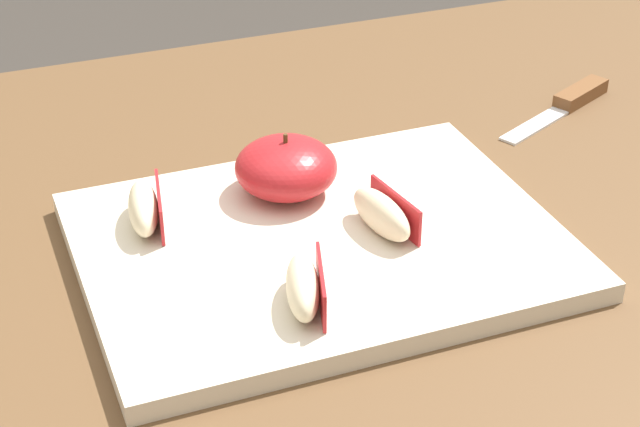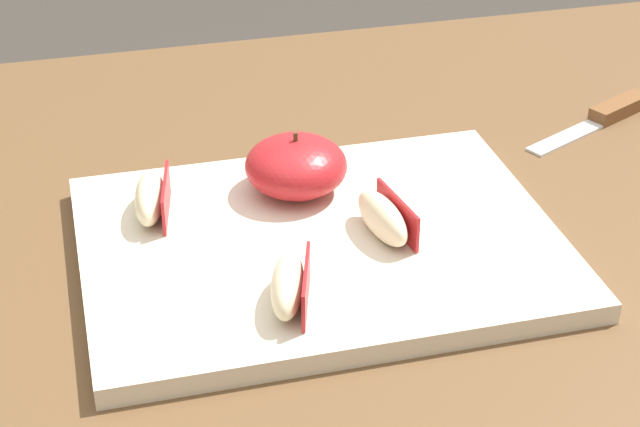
% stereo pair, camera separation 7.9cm
% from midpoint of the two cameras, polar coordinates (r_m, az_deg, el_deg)
% --- Properties ---
extents(dining_table, '(1.44, 0.85, 0.76)m').
position_cam_midpoint_polar(dining_table, '(0.88, 1.76, -7.33)').
color(dining_table, brown).
rests_on(dining_table, ground_plane).
extents(cutting_board, '(0.36, 0.27, 0.02)m').
position_cam_midpoint_polar(cutting_board, '(0.81, 2.81, -1.80)').
color(cutting_board, beige).
rests_on(cutting_board, dining_table).
extents(apple_half_skin_up, '(0.08, 0.08, 0.05)m').
position_cam_midpoint_polar(apple_half_skin_up, '(0.85, 1.37, 2.51)').
color(apple_half_skin_up, '#B21E23').
rests_on(apple_half_skin_up, cutting_board).
extents(apple_wedge_front, '(0.04, 0.07, 0.03)m').
position_cam_midpoint_polar(apple_wedge_front, '(0.72, 1.48, -3.99)').
color(apple_wedge_front, beige).
rests_on(apple_wedge_front, cutting_board).
extents(apple_wedge_near_knife, '(0.04, 0.07, 0.03)m').
position_cam_midpoint_polar(apple_wedge_near_knife, '(0.80, 6.28, -0.31)').
color(apple_wedge_near_knife, beige).
rests_on(apple_wedge_near_knife, cutting_board).
extents(apple_wedge_back, '(0.04, 0.07, 0.03)m').
position_cam_midpoint_polar(apple_wedge_back, '(0.82, -6.38, 0.78)').
color(apple_wedge_back, beige).
rests_on(apple_wedge_back, cutting_board).
extents(paring_knife, '(0.15, 0.09, 0.01)m').
position_cam_midpoint_polar(paring_knife, '(1.06, 17.44, 5.13)').
color(paring_knife, silver).
rests_on(paring_knife, dining_table).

